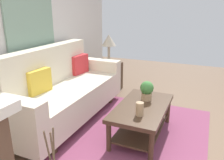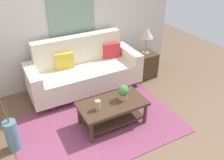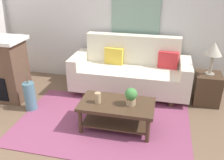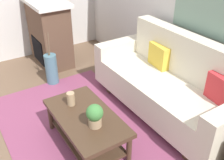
{
  "view_description": "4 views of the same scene",
  "coord_description": "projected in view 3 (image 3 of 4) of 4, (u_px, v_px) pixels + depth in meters",
  "views": [
    {
      "loc": [
        -2.33,
        -0.24,
        1.62
      ],
      "look_at": [
        0.41,
        0.96,
        0.66
      ],
      "focal_mm": 36.18,
      "sensor_mm": 36.0,
      "label": 1
    },
    {
      "loc": [
        -1.24,
        -2.3,
        2.72
      ],
      "look_at": [
        0.43,
        0.84,
        0.6
      ],
      "focal_mm": 38.3,
      "sensor_mm": 36.0,
      "label": 2
    },
    {
      "loc": [
        0.84,
        -2.53,
        2.22
      ],
      "look_at": [
        0.03,
        1.04,
        0.52
      ],
      "focal_mm": 38.45,
      "sensor_mm": 36.0,
      "label": 3
    },
    {
      "loc": [
        2.33,
        -0.54,
        2.27
      ],
      "look_at": [
        -0.01,
        0.96,
        0.61
      ],
      "focal_mm": 42.11,
      "sensor_mm": 36.0,
      "label": 4
    }
  ],
  "objects": [
    {
      "name": "framed_painting",
      "position": [
        136.0,
        12.0,
        4.57
      ],
      "size": [
        0.94,
        0.03,
        0.82
      ],
      "primitive_type": "cube",
      "color": "gray"
    },
    {
      "name": "potted_plant_tabletop",
      "position": [
        131.0,
        96.0,
        3.42
      ],
      "size": [
        0.18,
        0.18,
        0.26
      ],
      "color": "tan",
      "rests_on": "coffee_table"
    },
    {
      "name": "floor_vase_branch_b",
      "position": [
        26.0,
        73.0,
        3.91
      ],
      "size": [
        0.04,
        0.04,
        0.36
      ],
      "primitive_type": "cylinder",
      "rotation": [
        -0.07,
        -0.08,
        0.0
      ],
      "color": "brown",
      "rests_on": "floor_vase"
    },
    {
      "name": "tabletop_vase",
      "position": [
        98.0,
        98.0,
        3.5
      ],
      "size": [
        0.09,
        0.09,
        0.16
      ],
      "primitive_type": "cylinder",
      "color": "tan",
      "rests_on": "coffee_table"
    },
    {
      "name": "ground_plane",
      "position": [
        94.0,
        144.0,
        3.34
      ],
      "size": [
        9.16,
        9.16,
        0.0
      ],
      "primitive_type": "plane",
      "color": "brown"
    },
    {
      "name": "throw_pillow_crimson",
      "position": [
        168.0,
        60.0,
        4.46
      ],
      "size": [
        0.37,
        0.17,
        0.32
      ],
      "primitive_type": "cube",
      "rotation": [
        0.0,
        0.0,
        -0.14
      ],
      "color": "red",
      "rests_on": "couch"
    },
    {
      "name": "area_rug",
      "position": [
        103.0,
        123.0,
        3.78
      ],
      "size": [
        2.68,
        1.73,
        0.01
      ],
      "primitive_type": "cube",
      "color": "#843D5B",
      "rests_on": "ground_plane"
    },
    {
      "name": "wall_back",
      "position": [
        124.0,
        17.0,
        4.73
      ],
      "size": [
        5.16,
        0.1,
        2.7
      ],
      "primitive_type": "cube",
      "color": "silver",
      "rests_on": "ground_plane"
    },
    {
      "name": "fireplace",
      "position": [
        0.0,
        69.0,
        4.32
      ],
      "size": [
        1.02,
        0.58,
        1.16
      ],
      "color": "brown",
      "rests_on": "ground_plane"
    },
    {
      "name": "couch",
      "position": [
        130.0,
        72.0,
        4.59
      ],
      "size": [
        2.21,
        0.84,
        1.08
      ],
      "color": "beige",
      "rests_on": "ground_plane"
    },
    {
      "name": "coffee_table",
      "position": [
        117.0,
        110.0,
        3.57
      ],
      "size": [
        1.1,
        0.6,
        0.43
      ],
      "color": "#422D1E",
      "rests_on": "ground_plane"
    },
    {
      "name": "table_lamp",
      "position": [
        214.0,
        50.0,
        3.97
      ],
      "size": [
        0.28,
        0.28,
        0.57
      ],
      "color": "gray",
      "rests_on": "side_table"
    },
    {
      "name": "throw_pillow_mustard",
      "position": [
        114.0,
        56.0,
        4.67
      ],
      "size": [
        0.37,
        0.16,
        0.32
      ],
      "primitive_type": "cube",
      "rotation": [
        0.0,
        0.0,
        -0.12
      ],
      "color": "gold",
      "rests_on": "couch"
    },
    {
      "name": "floor_vase",
      "position": [
        30.0,
        96.0,
        4.07
      ],
      "size": [
        0.19,
        0.19,
        0.5
      ],
      "primitive_type": "cylinder",
      "color": "slate",
      "rests_on": "ground_plane"
    },
    {
      "name": "side_table",
      "position": [
        207.0,
        89.0,
        4.28
      ],
      "size": [
        0.44,
        0.44,
        0.56
      ],
      "primitive_type": "cube",
      "color": "#422D1E",
      "rests_on": "ground_plane"
    },
    {
      "name": "floor_vase_branch_a",
      "position": [
        27.0,
        73.0,
        3.88
      ],
      "size": [
        0.05,
        0.02,
        0.36
      ],
      "primitive_type": "cylinder",
      "rotation": [
        -0.02,
        0.09,
        0.0
      ],
      "color": "brown",
      "rests_on": "floor_vase"
    },
    {
      "name": "floor_vase_branch_c",
      "position": [
        25.0,
        73.0,
        3.87
      ],
      "size": [
        0.03,
        0.01,
        0.36
      ],
      "primitive_type": "cylinder",
      "rotation": [
        0.01,
        -0.05,
        0.0
      ],
      "color": "brown",
      "rests_on": "floor_vase"
    }
  ]
}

